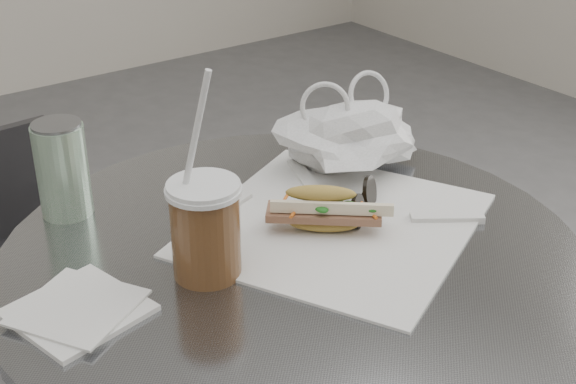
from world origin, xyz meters
TOP-DOWN VIEW (x-y plane):
  - chair_far at (-0.15, 0.89)m, footprint 0.35×0.36m
  - sandwich_paper at (0.09, 0.22)m, footprint 0.48×0.47m
  - banh_mi at (0.06, 0.22)m, footprint 0.19×0.18m
  - iced_coffee at (-0.12, 0.22)m, footprint 0.09×0.09m
  - sunglasses at (0.13, 0.22)m, footprint 0.10×0.08m
  - plastic_bag at (0.22, 0.34)m, footprint 0.26×0.24m
  - napkin_stack at (-0.28, 0.24)m, footprint 0.17×0.17m
  - drink_can at (-0.19, 0.47)m, footprint 0.07×0.07m

SIDE VIEW (x-z plane):
  - chair_far at x=-0.15m, z-range -0.03..0.62m
  - sandwich_paper at x=0.09m, z-range 0.74..0.74m
  - napkin_stack at x=-0.28m, z-range 0.74..0.75m
  - sunglasses at x=0.13m, z-range 0.73..0.78m
  - banh_mi at x=0.06m, z-range 0.74..0.81m
  - plastic_bag at x=0.22m, z-range 0.74..0.85m
  - iced_coffee at x=-0.12m, z-range 0.67..0.94m
  - drink_can at x=-0.19m, z-range 0.74..0.87m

